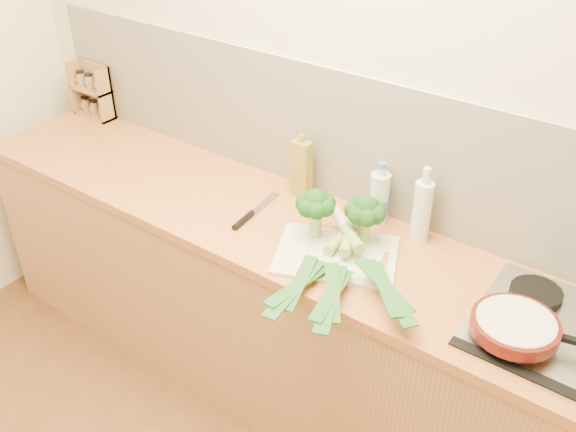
% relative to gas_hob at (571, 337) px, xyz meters
% --- Properties ---
extents(room_shell, '(3.50, 3.50, 3.50)m').
position_rel_gas_hob_xyz_m(room_shell, '(-1.02, 0.29, 0.26)').
color(room_shell, beige).
rests_on(room_shell, ground).
extents(counter, '(3.20, 0.62, 0.90)m').
position_rel_gas_hob_xyz_m(counter, '(-1.02, 0.00, -0.46)').
color(counter, '#A77645').
rests_on(counter, ground).
extents(gas_hob, '(0.58, 0.50, 0.04)m').
position_rel_gas_hob_xyz_m(gas_hob, '(0.00, 0.00, 0.00)').
color(gas_hob, silver).
rests_on(gas_hob, counter).
extents(chopping_board, '(0.52, 0.46, 0.01)m').
position_rel_gas_hob_xyz_m(chopping_board, '(-0.80, -0.06, -0.01)').
color(chopping_board, beige).
rests_on(chopping_board, counter).
extents(broccoli_left, '(0.15, 0.15, 0.20)m').
position_rel_gas_hob_xyz_m(broccoli_left, '(-0.93, -0.01, 0.13)').
color(broccoli_left, '#90B469').
rests_on(broccoli_left, chopping_board).
extents(broccoli_right, '(0.15, 0.15, 0.19)m').
position_rel_gas_hob_xyz_m(broccoli_right, '(-0.77, 0.07, 0.13)').
color(broccoli_right, '#90B469').
rests_on(broccoli_right, chopping_board).
extents(leek_front, '(0.13, 0.64, 0.04)m').
position_rel_gas_hob_xyz_m(leek_front, '(-0.82, -0.11, 0.02)').
color(leek_front, white).
rests_on(leek_front, chopping_board).
extents(leek_mid, '(0.30, 0.65, 0.04)m').
position_rel_gas_hob_xyz_m(leek_mid, '(-0.76, -0.09, 0.04)').
color(leek_mid, white).
rests_on(leek_mid, chopping_board).
extents(leek_back, '(0.55, 0.44, 0.04)m').
position_rel_gas_hob_xyz_m(leek_back, '(-0.71, -0.06, 0.06)').
color(leek_back, white).
rests_on(leek_back, chopping_board).
extents(chefs_knife, '(0.06, 0.32, 0.02)m').
position_rel_gas_hob_xyz_m(chefs_knife, '(-1.22, -0.05, -0.01)').
color(chefs_knife, silver).
rests_on(chefs_knife, counter).
extents(skillet, '(0.38, 0.26, 0.05)m').
position_rel_gas_hob_xyz_m(skillet, '(-0.14, -0.11, 0.05)').
color(skillet, '#50140D').
rests_on(skillet, gas_hob).
extents(spice_rack, '(0.23, 0.09, 0.28)m').
position_rel_gas_hob_xyz_m(spice_rack, '(-2.47, 0.25, 0.11)').
color(spice_rack, '#A17745').
rests_on(spice_rack, counter).
extents(oil_tin, '(0.08, 0.05, 0.27)m').
position_rel_gas_hob_xyz_m(oil_tin, '(-1.15, 0.22, 0.11)').
color(oil_tin, olive).
rests_on(oil_tin, counter).
extents(glass_bottle, '(0.07, 0.07, 0.30)m').
position_rel_gas_hob_xyz_m(glass_bottle, '(-0.62, 0.22, 0.11)').
color(glass_bottle, silver).
rests_on(glass_bottle, counter).
extents(amber_bottle, '(0.06, 0.06, 0.24)m').
position_rel_gas_hob_xyz_m(amber_bottle, '(-0.62, 0.23, 0.08)').
color(amber_bottle, brown).
rests_on(amber_bottle, counter).
extents(water_bottle, '(0.08, 0.08, 0.24)m').
position_rel_gas_hob_xyz_m(water_bottle, '(-0.80, 0.23, 0.08)').
color(water_bottle, silver).
rests_on(water_bottle, counter).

